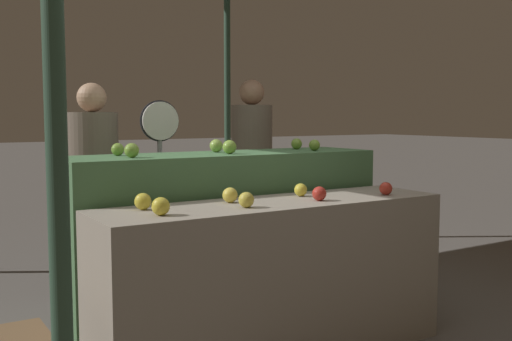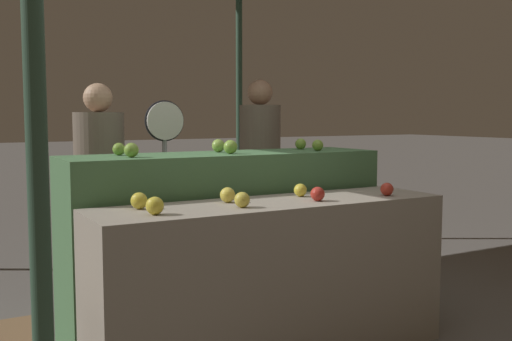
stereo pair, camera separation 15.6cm
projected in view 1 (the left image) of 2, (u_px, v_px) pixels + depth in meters
display_counter_front at (275, 280)px, 3.40m from camera, size 2.08×0.55×0.90m
display_counter_back at (224, 240)px, 3.90m from camera, size 2.08×0.55×1.14m
apple_front_0 at (161, 206)px, 2.89m from camera, size 0.09×0.09×0.09m
apple_front_1 at (246, 200)px, 3.14m from camera, size 0.08×0.08×0.08m
apple_front_2 at (319, 194)px, 3.40m from camera, size 0.08×0.08×0.08m
apple_front_3 at (386, 188)px, 3.65m from camera, size 0.08×0.08×0.08m
apple_front_4 at (143, 201)px, 3.07m from camera, size 0.09×0.09×0.09m
apple_front_5 at (230, 195)px, 3.32m from camera, size 0.09×0.09×0.09m
apple_front_6 at (301, 190)px, 3.58m from camera, size 0.08×0.08×0.08m
apple_back_0 at (132, 150)px, 3.41m from camera, size 0.08×0.08×0.08m
apple_back_1 at (229, 147)px, 3.76m from camera, size 0.09×0.09×0.09m
apple_back_2 at (314, 145)px, 4.10m from camera, size 0.08×0.08×0.08m
apple_back_3 at (118, 149)px, 3.58m from camera, size 0.08×0.08×0.08m
apple_back_4 at (216, 146)px, 3.92m from camera, size 0.09×0.09×0.09m
apple_back_5 at (297, 144)px, 4.28m from camera, size 0.08×0.08×0.08m
produce_scale at (160, 156)px, 4.31m from camera, size 0.30×0.20×1.49m
person_vendor_at_scale at (94, 178)px, 4.37m from camera, size 0.49×0.49×1.62m
person_customer_left at (252, 161)px, 5.33m from camera, size 0.40×0.40×1.70m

